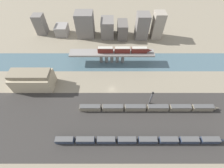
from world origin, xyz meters
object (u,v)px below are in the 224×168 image
Objects in this scene: train_on_bridge at (124,50)px; warehouse_building at (33,80)px; train_yard_mid at (149,108)px; signal_tower at (151,98)px; train_yard_near at (140,140)px.

warehouse_building is at bearing -158.46° from train_on_bridge.
train_on_bridge reaches higher than warehouse_building.
train_on_bridge reaches higher than train_yard_mid.
train_yard_mid is (13.44, -42.21, -9.71)m from train_on_bridge.
warehouse_building is (-60.52, -23.89, -5.32)m from train_on_bridge.
train_yard_mid is at bearing -13.91° from warehouse_building.
signal_tower is at bearing -10.57° from warehouse_building.
train_yard_near is 1.05× the size of train_yard_mid.
train_yard_mid reaches higher than train_yard_near.
train_yard_mid is at bearing -104.42° from signal_tower.
warehouse_building is at bearing 166.09° from train_yard_mid.
train_yard_mid is 3.26× the size of warehouse_building.
train_on_bridge is 45.35m from train_yard_mid.
train_yard_near is 7.56× the size of signal_tower.
train_on_bridge is 1.54× the size of warehouse_building.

